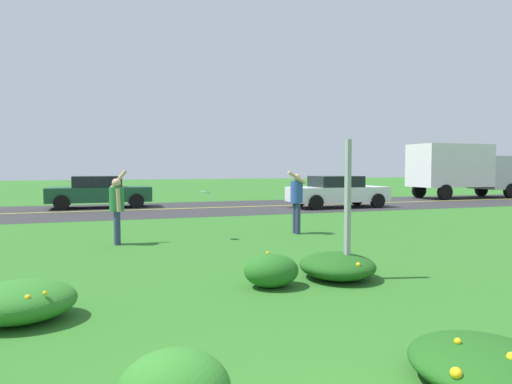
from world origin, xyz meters
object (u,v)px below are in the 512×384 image
car_dark_green_center_left (99,192)px  box_truck_silver (462,168)px  frisbee_pale_blue (206,192)px  car_white_center_right (337,191)px  sign_post_near_path (348,210)px  person_catcher_blue_shirt (296,198)px  person_thrower_green_shirt (117,205)px

car_dark_green_center_left → box_truck_silver: (20.64, 0.00, 1.06)m
frisbee_pale_blue → car_white_center_right: 10.60m
sign_post_near_path → person_catcher_blue_shirt: (1.31, 5.00, -0.15)m
car_white_center_right → box_truck_silver: size_ratio=0.67×
person_thrower_green_shirt → car_dark_green_center_left: size_ratio=0.40×
person_thrower_green_shirt → box_truck_silver: bearing=27.7°
person_catcher_blue_shirt → box_truck_silver: 18.60m
frisbee_pale_blue → car_dark_green_center_left: car_dark_green_center_left is taller
car_white_center_right → frisbee_pale_blue: bearing=-137.1°
person_thrower_green_shirt → person_catcher_blue_shirt: 4.78m
person_catcher_blue_shirt → frisbee_pale_blue: (-2.60, -0.22, 0.20)m
box_truck_silver → sign_post_near_path: bearing=-137.5°
person_thrower_green_shirt → person_catcher_blue_shirt: size_ratio=1.02×
car_dark_green_center_left → person_thrower_green_shirt: bearing=-87.7°
sign_post_near_path → car_dark_green_center_left: size_ratio=0.51×
frisbee_pale_blue → car_white_center_right: size_ratio=0.06×
person_catcher_blue_shirt → box_truck_silver: (15.44, 10.35, 0.80)m
sign_post_near_path → person_thrower_green_shirt: (-3.46, 4.75, -0.20)m
person_catcher_blue_shirt → sign_post_near_path: bearing=-104.7°
person_catcher_blue_shirt → frisbee_pale_blue: person_catcher_blue_shirt is taller
car_white_center_right → box_truck_silver: 10.88m
car_white_center_right → person_thrower_green_shirt: bearing=-143.9°
person_catcher_blue_shirt → frisbee_pale_blue: bearing=-175.1°
person_thrower_green_shirt → car_dark_green_center_left: person_thrower_green_shirt is taller
frisbee_pale_blue → sign_post_near_path: bearing=-74.9°
frisbee_pale_blue → car_white_center_right: car_white_center_right is taller
box_truck_silver → car_dark_green_center_left: bearing=180.0°
person_thrower_green_shirt → box_truck_silver: size_ratio=0.27×
person_catcher_blue_shirt → box_truck_silver: bearing=33.8°
person_thrower_green_shirt → person_catcher_blue_shirt: (4.77, 0.25, 0.06)m
person_thrower_green_shirt → frisbee_pale_blue: 2.18m
person_thrower_green_shirt → sign_post_near_path: bearing=-54.0°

